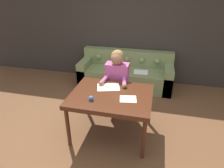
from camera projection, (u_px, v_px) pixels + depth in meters
ground_plane at (105, 132)px, 3.39m from camera, size 16.00×16.00×0.00m
wall_back at (128, 28)px, 4.74m from camera, size 8.00×0.06×2.60m
dining_table at (111, 98)px, 3.10m from camera, size 1.25×0.98×0.74m
couch at (126, 73)px, 4.84m from camera, size 2.19×0.80×0.82m
person at (117, 81)px, 3.67m from camera, size 0.48×0.58×1.24m
pattern_paper_main at (108, 87)px, 3.26m from camera, size 0.42×0.36×0.00m
pattern_paper_offcut at (128, 99)px, 2.93m from camera, size 0.27×0.24×0.00m
scissors at (109, 87)px, 3.26m from camera, size 0.23×0.09×0.01m
pin_cushion at (91, 98)px, 2.89m from camera, size 0.07×0.07×0.07m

